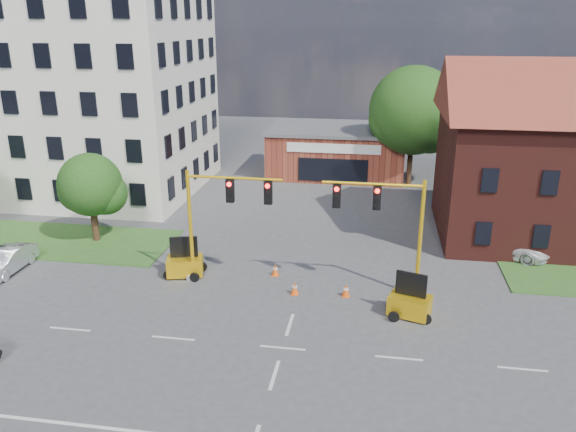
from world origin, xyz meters
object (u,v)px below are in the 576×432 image
object	(u,v)px
trailer_east	(410,303)
pickup_white	(506,244)
trailer_west	(185,264)
signal_mast_east	(388,223)
signal_mast_west	(220,214)

from	to	relation	value
trailer_east	pickup_white	world-z (taller)	trailer_east
trailer_west	signal_mast_east	bearing A→B (deg)	-16.59
trailer_east	trailer_west	bearing A→B (deg)	-174.35
signal_mast_west	pickup_white	distance (m)	17.52
signal_mast_west	pickup_white	size ratio (longest dim) A/B	1.23
signal_mast_west	trailer_west	size ratio (longest dim) A/B	2.80
trailer_west	trailer_east	distance (m)	12.45
signal_mast_west	trailer_west	bearing A→B (deg)	169.94
signal_mast_east	trailer_west	distance (m)	11.43
signal_mast_west	trailer_east	world-z (taller)	signal_mast_west
signal_mast_east	trailer_east	bearing A→B (deg)	-61.86
signal_mast_west	signal_mast_east	world-z (taller)	same
trailer_west	trailer_east	bearing A→B (deg)	-26.84
signal_mast_west	signal_mast_east	bearing A→B (deg)	0.00
signal_mast_east	trailer_east	distance (m)	4.13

